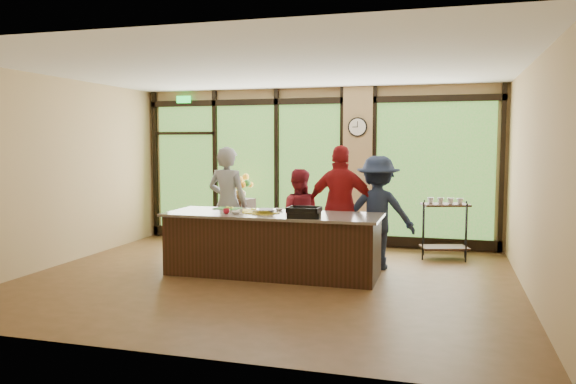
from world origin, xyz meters
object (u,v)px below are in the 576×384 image
Objects in this scene: cook_left at (228,204)px; flower_stand at (240,222)px; island_base at (273,245)px; cook_right at (378,213)px; bar_cart at (445,222)px; roasting_pan at (304,215)px.

cook_left is 2.13× the size of flower_stand.
cook_left reaches higher than flower_stand.
cook_right is at bearing 30.08° from island_base.
island_base is 1.63× the size of cook_left.
roasting_pan is at bearing -147.84° from bar_cart.
island_base is at bearing 29.35° from cook_right.
roasting_pan is (-0.88, -1.16, 0.08)m from cook_right.
island_base is at bearing 143.57° from roasting_pan.
cook_left is 3.66m from bar_cart.
flower_stand is at bearing 120.39° from roasting_pan.
bar_cart is (1.89, 2.19, -0.34)m from roasting_pan.
roasting_pan reaches higher than island_base.
island_base is at bearing 148.44° from cook_left.
cook_right is 1.46m from bar_cart.
bar_cart is (2.45, 1.87, 0.18)m from island_base.
cook_left is 4.27× the size of roasting_pan.
flower_stand is (-1.34, 2.17, 0.01)m from island_base.
island_base is at bearing -37.86° from flower_stand.
flower_stand is at bearing -71.81° from cook_left.
roasting_pan is at bearing 51.87° from cook_right.
island_base is 3.48× the size of flower_stand.
cook_left reaches higher than roasting_pan.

